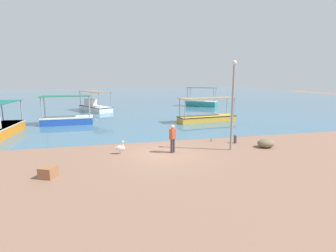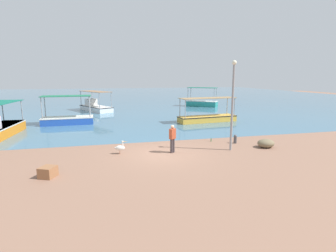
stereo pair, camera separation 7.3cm
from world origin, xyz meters
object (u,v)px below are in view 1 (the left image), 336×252
at_px(fishing_boat_far_left, 207,117).
at_px(net_pile, 266,143).
at_px(fisherman_standing, 173,138).
at_px(cargo_crate, 48,172).
at_px(fishing_boat_near_left, 67,119).
at_px(fishing_boat_center, 95,107).
at_px(pelican, 120,148).
at_px(fishing_boat_far_right, 201,102).
at_px(mooring_bollard, 235,139).
at_px(lamp_post, 233,101).
at_px(glass_bottle, 211,140).

bearing_deg(fishing_boat_far_left, net_pile, -89.97).
height_order(fisherman_standing, cargo_crate, fisherman_standing).
bearing_deg(fishing_boat_far_left, fishing_boat_near_left, 171.68).
bearing_deg(net_pile, fishing_boat_center, 117.54).
xyz_separation_m(fishing_boat_center, fisherman_standing, (5.17, -21.44, 0.31)).
xyz_separation_m(fishing_boat_near_left, pelican, (4.34, -11.35, -0.15)).
bearing_deg(fishing_boat_near_left, fishing_boat_far_right, 32.52).
bearing_deg(fishing_boat_far_right, fishing_boat_near_left, -147.48).
relative_size(fishing_boat_far_left, fishing_boat_center, 1.01).
relative_size(fishing_boat_center, cargo_crate, 9.08).
bearing_deg(pelican, mooring_bollard, 5.37).
distance_m(fishing_boat_far_right, pelican, 26.70).
bearing_deg(lamp_post, cargo_crate, -167.68).
xyz_separation_m(fishing_boat_far_right, glass_bottle, (-7.34, -21.29, -0.49)).
relative_size(fishing_boat_far_right, net_pile, 4.27).
height_order(fisherman_standing, glass_bottle, fisherman_standing).
height_order(fishing_boat_far_right, cargo_crate, fishing_boat_far_right).
bearing_deg(lamp_post, fisherman_standing, 175.45).
distance_m(fishing_boat_near_left, mooring_bollard, 16.14).
height_order(fishing_boat_center, fishing_boat_far_right, fishing_boat_far_right).
distance_m(fishing_boat_center, glass_bottle, 21.19).
height_order(fishing_boat_far_left, pelican, fishing_boat_far_left).
distance_m(fishing_boat_far_left, net_pile, 10.09).
distance_m(pelican, lamp_post, 7.29).
relative_size(mooring_bollard, fisherman_standing, 0.36).
relative_size(mooring_bollard, glass_bottle, 2.24).
height_order(fishing_boat_far_left, glass_bottle, fishing_boat_far_left).
bearing_deg(fisherman_standing, pelican, 171.61).
bearing_deg(pelican, glass_bottle, 13.92).
relative_size(fishing_boat_near_left, fishing_boat_far_right, 1.02).
xyz_separation_m(fishing_boat_far_right, fisherman_standing, (-10.68, -23.33, 0.31)).
height_order(pelican, fisherman_standing, fisherman_standing).
xyz_separation_m(fishing_boat_center, glass_bottle, (8.51, -19.40, -0.48)).
distance_m(fishing_boat_near_left, fisherman_standing, 13.94).
xyz_separation_m(fishing_boat_near_left, mooring_bollard, (12.16, -10.61, -0.21)).
bearing_deg(net_pile, fishing_boat_near_left, 138.35).
bearing_deg(lamp_post, fishing_boat_far_right, 73.46).
bearing_deg(fisherman_standing, fishing_boat_center, 103.55).
bearing_deg(fishing_boat_center, cargo_crate, -93.13).
bearing_deg(fishing_boat_far_left, fisherman_standing, -122.07).
xyz_separation_m(fishing_boat_near_left, lamp_post, (11.07, -12.09, 2.55)).
relative_size(fishing_boat_far_left, glass_bottle, 22.80).
height_order(fishing_boat_far_right, pelican, fishing_boat_far_right).
bearing_deg(fishing_boat_near_left, fisherman_standing, -57.86).
xyz_separation_m(fishing_boat_far_right, net_pile, (-4.52, -23.61, -0.32)).
distance_m(fishing_boat_near_left, fishing_boat_center, 9.90).
relative_size(fishing_boat_far_right, mooring_bollard, 7.79).
relative_size(fishing_boat_near_left, pelican, 5.95).
xyz_separation_m(net_pile, cargo_crate, (-12.63, -2.23, -0.03)).
relative_size(pelican, net_pile, 0.73).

